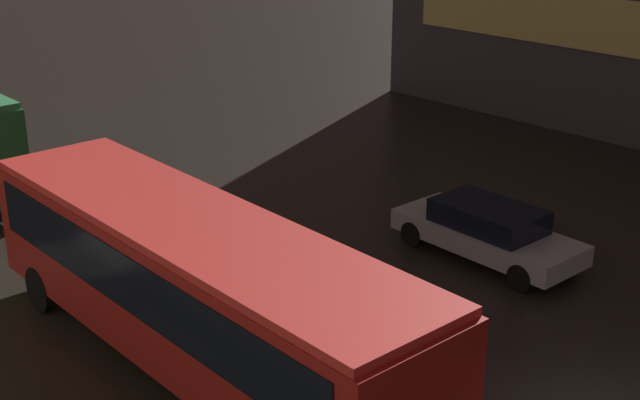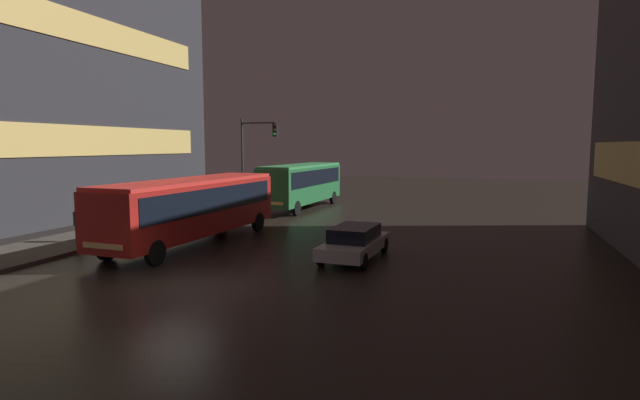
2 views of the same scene
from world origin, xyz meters
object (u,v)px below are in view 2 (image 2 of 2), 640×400
pedestrian_near (78,221)px  traffic_light_main (254,150)px  pedestrian_mid (144,201)px  car_taxi (355,242)px  bus_far (302,181)px  bus_near (193,204)px

pedestrian_near → traffic_light_main: bearing=155.3°
pedestrian_mid → traffic_light_main: (4.55, 6.04, 3.10)m
car_taxi → traffic_light_main: size_ratio=0.74×
bus_far → pedestrian_mid: size_ratio=5.79×
bus_far → traffic_light_main: 4.43m
bus_near → pedestrian_near: bus_near is taller
traffic_light_main → pedestrian_mid: bearing=-127.0°
pedestrian_mid → car_taxi: bearing=-139.4°
pedestrian_mid → traffic_light_main: 8.18m
bus_near → pedestrian_near: size_ratio=6.94×
bus_far → traffic_light_main: (-2.50, -2.83, 2.32)m
car_taxi → traffic_light_main: bearing=-46.6°
pedestrian_near → traffic_light_main: size_ratio=0.25×
pedestrian_near → pedestrian_mid: bearing=-178.5°
pedestrian_mid → bus_near: bearing=-155.2°
bus_near → pedestrian_mid: 8.65m
pedestrian_mid → pedestrian_near: bearing=167.1°
car_taxi → pedestrian_mid: (-14.91, 5.90, 0.52)m
bus_near → bus_far: 14.11m
bus_far → pedestrian_mid: bus_far is taller
bus_far → car_taxi: bearing=120.3°
pedestrian_near → bus_near: bearing=98.5°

